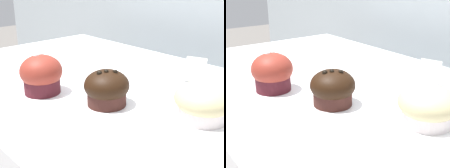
{
  "view_description": "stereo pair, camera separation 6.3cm",
  "coord_description": "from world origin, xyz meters",
  "views": [
    {
      "loc": [
        0.55,
        -0.48,
        1.19
      ],
      "look_at": [
        0.12,
        -0.08,
        0.97
      ],
      "focal_mm": 50.0,
      "sensor_mm": 36.0,
      "label": 1
    },
    {
      "loc": [
        0.59,
        -0.43,
        1.19
      ],
      "look_at": [
        0.12,
        -0.08,
        0.97
      ],
      "focal_mm": 50.0,
      "sensor_mm": 36.0,
      "label": 2
    }
  ],
  "objects": [
    {
      "name": "muffin_back_left",
      "position": [
        0.11,
        -0.09,
        0.96
      ],
      "size": [
        0.09,
        0.09,
        0.08
      ],
      "color": "#3A1C18",
      "rests_on": "display_counter"
    },
    {
      "name": "muffin_front_center",
      "position": [
        -0.04,
        -0.15,
        0.97
      ],
      "size": [
        0.09,
        0.09,
        0.09
      ],
      "color": "#46171E",
      "rests_on": "display_counter"
    },
    {
      "name": "price_card",
      "position": [
        0.16,
        0.15,
        0.96
      ],
      "size": [
        0.06,
        0.05,
        0.06
      ],
      "color": "white",
      "rests_on": "display_counter"
    },
    {
      "name": "wall_back",
      "position": [
        0.0,
        0.6,
        0.9
      ],
      "size": [
        3.2,
        0.1,
        1.8
      ],
      "primitive_type": "cube",
      "color": "#A8B2B7",
      "rests_on": "ground"
    },
    {
      "name": "muffin_back_right",
      "position": [
        0.28,
        -0.0,
        0.96
      ],
      "size": [
        0.11,
        0.11,
        0.07
      ],
      "color": "silver",
      "rests_on": "display_counter"
    }
  ]
}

